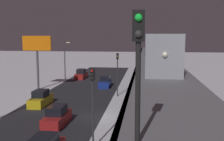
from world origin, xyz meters
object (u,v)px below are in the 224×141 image
object	(u,v)px
subway_train	(154,44)
sedan_red	(57,117)
sedan_red_2	(81,75)
traffic_light_mid	(117,68)
traffic_light_near	(93,97)
rail_signal	(138,54)
sedan_blue	(105,82)
commercial_billboard	(37,49)
sedan_yellow	(41,99)

from	to	relation	value
subway_train	sedan_red	bearing A→B (deg)	65.71
sedan_red_2	traffic_light_mid	size ratio (longest dim) A/B	0.73
traffic_light_near	traffic_light_mid	size ratio (longest dim) A/B	1.00
rail_signal	sedan_red_2	size ratio (longest dim) A/B	0.85
traffic_light_mid	subway_train	bearing A→B (deg)	-121.25
sedan_red	sedan_red_2	xyz separation A→B (m)	(4.60, -29.26, 0.00)
sedan_blue	traffic_light_mid	distance (m)	8.38
subway_train	traffic_light_mid	world-z (taller)	subway_train
sedan_blue	subway_train	bearing A→B (deg)	13.19
traffic_light_mid	commercial_billboard	xyz separation A→B (m)	(13.67, -3.49, 2.63)
subway_train	sedan_red_2	world-z (taller)	subway_train
sedan_yellow	traffic_light_mid	distance (m)	11.74
sedan_red_2	sedan_yellow	size ratio (longest dim) A/B	1.01
sedan_blue	commercial_billboard	distance (m)	12.85
sedan_red_2	traffic_light_mid	distance (m)	18.59
sedan_blue	traffic_light_mid	bearing A→B (deg)	-67.74
rail_signal	traffic_light_near	bearing A→B (deg)	-72.70
rail_signal	sedan_blue	distance (m)	39.42
sedan_yellow	commercial_billboard	xyz separation A→B (m)	(4.37, -9.80, 6.03)
rail_signal	sedan_red	xyz separation A→B (m)	(8.56, -17.47, -7.60)
sedan_blue	sedan_red	size ratio (longest dim) A/B	0.94
rail_signal	commercial_billboard	world-z (taller)	rail_signal
rail_signal	sedan_red_2	distance (m)	49.15
sedan_yellow	traffic_light_near	size ratio (longest dim) A/B	0.72
commercial_billboard	sedan_blue	bearing A→B (deg)	-161.56
sedan_red_2	sedan_yellow	xyz separation A→B (m)	(-0.00, 22.03, 0.00)
rail_signal	sedan_red	bearing A→B (deg)	-63.89
sedan_red	commercial_billboard	distance (m)	20.17
sedan_yellow	subway_train	bearing A→B (deg)	-133.93
subway_train	sedan_red_2	bearing A→B (deg)	-24.30
sedan_blue	sedan_red	world-z (taller)	same
rail_signal	commercial_billboard	distance (m)	38.73
sedan_red_2	commercial_billboard	world-z (taller)	commercial_billboard
commercial_billboard	traffic_light_near	bearing A→B (deg)	121.74
subway_train	sedan_red_2	size ratio (longest dim) A/B	11.84
sedan_blue	sedan_yellow	size ratio (longest dim) A/B	0.95
sedan_red	rail_signal	bearing A→B (deg)	-63.89
rail_signal	sedan_yellow	world-z (taller)	rail_signal
sedan_red_2	traffic_light_near	distance (m)	35.74
sedan_red	commercial_billboard	bearing A→B (deg)	117.78
traffic_light_mid	commercial_billboard	distance (m)	14.35
sedan_red	traffic_light_mid	world-z (taller)	traffic_light_mid
subway_train	sedan_yellow	xyz separation A→B (m)	(14.79, 15.35, -6.65)
commercial_billboard	rail_signal	bearing A→B (deg)	116.94
rail_signal	sedan_red	world-z (taller)	rail_signal
sedan_red	sedan_yellow	world-z (taller)	same
traffic_light_near	commercial_billboard	world-z (taller)	commercial_billboard
rail_signal	sedan_blue	bearing A→B (deg)	-79.93
rail_signal	traffic_light_mid	bearing A→B (deg)	-82.90
commercial_billboard	sedan_yellow	bearing A→B (deg)	114.04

